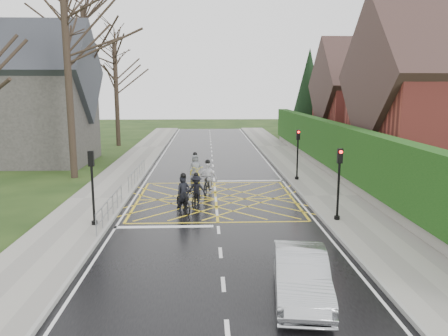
{
  "coord_description": "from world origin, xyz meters",
  "views": [
    {
      "loc": [
        -0.46,
        -21.97,
        5.67
      ],
      "look_at": [
        0.51,
        1.93,
        1.3
      ],
      "focal_mm": 35.0,
      "sensor_mm": 36.0,
      "label": 1
    }
  ],
  "objects": [
    {
      "name": "tree_mid",
      "position": [
        -10.0,
        14.0,
        8.63
      ],
      "size": [
        10.08,
        10.08,
        12.48
      ],
      "color": "black",
      "rests_on": "ground"
    },
    {
      "name": "tree_near",
      "position": [
        -9.0,
        6.0,
        7.91
      ],
      "size": [
        9.24,
        9.24,
        11.44
      ],
      "color": "black",
      "rests_on": "ground"
    },
    {
      "name": "railing_north",
      "position": [
        -4.65,
        4.0,
        0.79
      ],
      "size": [
        0.05,
        6.04,
        1.03
      ],
      "color": "slate",
      "rests_on": "ground"
    },
    {
      "name": "car",
      "position": [
        2.08,
        -10.92,
        0.66
      ],
      "size": [
        1.9,
        4.16,
        1.32
      ],
      "primitive_type": "imported",
      "rotation": [
        0.0,
        0.0,
        -0.13
      ],
      "color": "#A1A4A8",
      "rests_on": "ground"
    },
    {
      "name": "cyclist_rear",
      "position": [
        -1.55,
        -2.2,
        0.6
      ],
      "size": [
        1.3,
        2.0,
        1.84
      ],
      "rotation": [
        0.0,
        0.0,
        0.37
      ],
      "color": "black",
      "rests_on": "ground"
    },
    {
      "name": "sidewalk_left",
      "position": [
        -6.0,
        0.0,
        0.07
      ],
      "size": [
        3.0,
        80.0,
        0.15
      ],
      "primitive_type": "cube",
      "color": "gray",
      "rests_on": "ground"
    },
    {
      "name": "road",
      "position": [
        0.0,
        0.0,
        0.01
      ],
      "size": [
        9.0,
        80.0,
        0.01
      ],
      "primitive_type": "cube",
      "color": "black",
      "rests_on": "ground"
    },
    {
      "name": "cyclist_lead",
      "position": [
        -1.17,
        4.51,
        0.64
      ],
      "size": [
        1.23,
        2.0,
        1.83
      ],
      "rotation": [
        0.0,
        0.0,
        0.33
      ],
      "color": "yellow",
      "rests_on": "ground"
    },
    {
      "name": "sidewalk_right",
      "position": [
        6.0,
        0.0,
        0.07
      ],
      "size": [
        3.0,
        80.0,
        0.15
      ],
      "primitive_type": "cube",
      "color": "gray",
      "rests_on": "ground"
    },
    {
      "name": "traffic_light_sw",
      "position": [
        -5.1,
        -4.5,
        1.66
      ],
      "size": [
        0.24,
        0.31,
        3.21
      ],
      "color": "black",
      "rests_on": "ground"
    },
    {
      "name": "railing_south",
      "position": [
        -4.65,
        -3.5,
        0.78
      ],
      "size": [
        0.05,
        5.04,
        1.03
      ],
      "color": "slate",
      "rests_on": "ground"
    },
    {
      "name": "cyclist_front",
      "position": [
        -0.41,
        1.29,
        0.7
      ],
      "size": [
        1.08,
        1.95,
        1.89
      ],
      "rotation": [
        0.0,
        0.0,
        -0.24
      ],
      "color": "black",
      "rests_on": "ground"
    },
    {
      "name": "conifer",
      "position": [
        10.75,
        26.0,
        4.99
      ],
      "size": [
        4.6,
        4.6,
        10.0
      ],
      "color": "black",
      "rests_on": "ground"
    },
    {
      "name": "church",
      "position": [
        -13.54,
        12.0,
        4.93
      ],
      "size": [
        8.8,
        7.8,
        11.0
      ],
      "color": "#2D2B28",
      "rests_on": "ground"
    },
    {
      "name": "ground",
      "position": [
        0.0,
        0.0,
        0.0
      ],
      "size": [
        120.0,
        120.0,
        0.0
      ],
      "primitive_type": "plane",
      "color": "black",
      "rests_on": "ground"
    },
    {
      "name": "stone_wall",
      "position": [
        7.75,
        6.0,
        0.35
      ],
      "size": [
        0.5,
        38.0,
        0.7
      ],
      "primitive_type": "cube",
      "color": "slate",
      "rests_on": "ground"
    },
    {
      "name": "hedge",
      "position": [
        7.75,
        6.0,
        2.1
      ],
      "size": [
        0.9,
        38.0,
        2.8
      ],
      "primitive_type": "cube",
      "color": "#133A0F",
      "rests_on": "stone_wall"
    },
    {
      "name": "traffic_light_se",
      "position": [
        5.1,
        -4.2,
        1.66
      ],
      "size": [
        0.24,
        0.31,
        3.21
      ],
      "rotation": [
        0.0,
        0.0,
        3.14
      ],
      "color": "black",
      "rests_on": "ground"
    },
    {
      "name": "cyclist_back",
      "position": [
        -1.56,
        -1.63,
        0.61
      ],
      "size": [
        0.78,
        1.66,
        1.62
      ],
      "rotation": [
        0.0,
        0.0,
        0.11
      ],
      "color": "black",
      "rests_on": "ground"
    },
    {
      "name": "traffic_light_ne",
      "position": [
        5.1,
        4.2,
        1.66
      ],
      "size": [
        0.24,
        0.31,
        3.21
      ],
      "rotation": [
        0.0,
        0.0,
        3.14
      ],
      "color": "black",
      "rests_on": "ground"
    },
    {
      "name": "house_far",
      "position": [
        14.75,
        18.0,
        4.36
      ],
      "size": [
        9.8,
        8.8,
        10.3
      ],
      "color": "maroon",
      "rests_on": "ground"
    },
    {
      "name": "cyclist_mid",
      "position": [
        -0.98,
        -1.11,
        0.6
      ],
      "size": [
        1.06,
        1.77,
        1.64
      ],
      "rotation": [
        0.0,
        0.0,
        -0.19
      ],
      "color": "black",
      "rests_on": "ground"
    },
    {
      "name": "tree_far",
      "position": [
        -9.3,
        22.0,
        7.19
      ],
      "size": [
        8.4,
        8.4,
        10.4
      ],
      "color": "black",
      "rests_on": "ground"
    }
  ]
}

